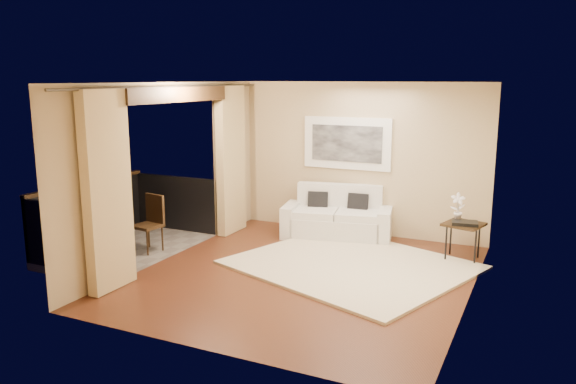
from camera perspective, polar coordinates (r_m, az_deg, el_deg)
The scene contains 18 objects.
floor at distance 8.10m, azimuth 1.65°, elevation -8.44°, with size 5.00×5.00×0.00m, color #572C19.
room_shell at distance 8.69m, azimuth -11.43°, elevation 9.69°, with size 5.00×6.40×5.00m.
balcony at distance 9.78m, azimuth -16.45°, elevation -4.30°, with size 1.81×2.60×1.17m.
curtains at distance 8.79m, azimuth -11.02°, elevation 1.96°, with size 0.16×4.80×2.64m.
artwork at distance 10.07m, azimuth 6.00°, elevation 4.93°, with size 1.62×0.07×0.92m.
rug at distance 8.51m, azimuth 6.41°, elevation -7.35°, with size 3.14×2.74×0.04m, color beige.
sofa at distance 9.96m, azimuth 5.05°, elevation -2.74°, with size 2.01×1.17×0.90m.
side_table at distance 9.01m, azimuth 17.41°, elevation -3.39°, with size 0.66×0.66×0.58m.
tray at distance 8.91m, azimuth 17.53°, elevation -3.02°, with size 0.38×0.28×0.05m, color black.
orchid at distance 9.11m, azimuth 16.88°, elevation -1.43°, with size 0.23×0.15×0.43m, color white.
bistro_table at distance 9.80m, azimuth -17.90°, elevation -1.80°, with size 0.64×0.64×0.68m.
balcony_chair_far at distance 9.71m, azimuth -17.53°, elevation -2.09°, with size 0.44×0.45×0.98m.
balcony_chair_near at distance 9.37m, azimuth -13.70°, elevation -2.63°, with size 0.45×0.46×0.91m.
ice_bucket at distance 9.89m, azimuth -18.39°, elevation -0.62°, with size 0.18×0.18×0.20m, color silver.
candle at distance 9.85m, azimuth -17.29°, elevation -0.99°, with size 0.06×0.06×0.07m, color red.
vase at distance 9.69m, azimuth -18.92°, elevation -0.96°, with size 0.04×0.04×0.18m, color white.
glass_a at distance 9.66m, azimuth -17.55°, elevation -1.09°, with size 0.06×0.06×0.12m, color white.
glass_b at distance 9.67m, azimuth -17.26°, elevation -1.05°, with size 0.06×0.06×0.12m, color silver.
Camera 1 is at (3.03, -6.98, 2.76)m, focal length 35.00 mm.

